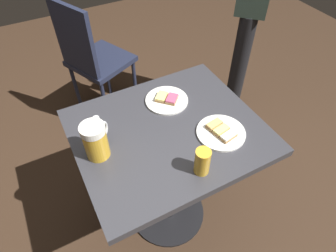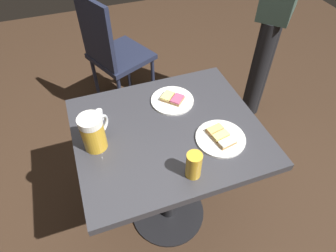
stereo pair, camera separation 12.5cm
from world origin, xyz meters
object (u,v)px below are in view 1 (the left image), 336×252
cafe_chair (92,57)px  plate_far (167,100)px  beer_mug (96,140)px  beer_glass_small (202,162)px  plate_near (221,132)px  salt_shaker (97,122)px

cafe_chair → plate_far: bearing=-15.4°
beer_mug → cafe_chair: size_ratio=0.17×
beer_mug → beer_glass_small: size_ratio=1.41×
plate_near → beer_glass_small: beer_glass_small is taller
cafe_chair → beer_mug: bearing=-38.6°
plate_near → beer_mug: (0.49, -0.14, 0.07)m
plate_near → beer_glass_small: size_ratio=1.84×
plate_far → beer_mug: size_ratio=1.26×
beer_glass_small → cafe_chair: 1.29m
plate_far → beer_glass_small: (0.07, 0.41, 0.05)m
plate_near → plate_far: 0.31m
beer_glass_small → salt_shaker: (0.27, -0.41, -0.03)m
beer_glass_small → salt_shaker: size_ratio=2.17×
plate_far → salt_shaker: bearing=0.7°
plate_far → cafe_chair: bearing=-80.8°
plate_far → cafe_chair: size_ratio=0.21×
plate_near → cafe_chair: (0.25, -1.14, -0.21)m
salt_shaker → cafe_chair: (-0.21, -0.85, -0.23)m
salt_shaker → cafe_chair: bearing=-103.5°
plate_far → beer_glass_small: bearing=80.5°
salt_shaker → cafe_chair: 0.91m
beer_glass_small → cafe_chair: cafe_chair is taller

